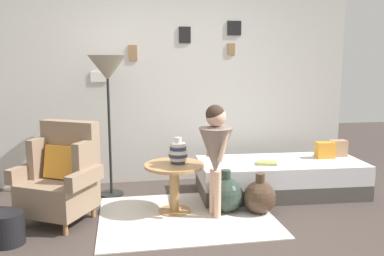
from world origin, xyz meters
The scene contains 15 objects.
ground_plane centered at (0.00, 0.00, 0.00)m, with size 12.00×12.00×0.00m, color #423833.
gallery_wall centered at (0.00, 1.95, 1.30)m, with size 4.80×0.12×2.60m.
rug centered at (0.03, 0.61, 0.01)m, with size 1.73×1.37×0.01m, color silver.
armchair centered at (-1.18, 0.74, 0.44)m, with size 0.90×0.83×0.97m.
daybed centered at (1.23, 1.12, 0.20)m, with size 1.94×0.89×0.40m.
pillow_head centered at (2.01, 1.22, 0.50)m, with size 0.20×0.12×0.20m, color tan.
pillow_mid centered at (1.81, 1.16, 0.50)m, with size 0.22×0.12×0.19m, color orange.
side_table centered at (-0.07, 0.76, 0.37)m, with size 0.61×0.61×0.51m.
vase_striped centered at (-0.03, 0.78, 0.63)m, with size 0.20×0.20×0.27m.
floor_lamp centered at (-0.73, 1.43, 1.42)m, with size 0.43×0.43×1.62m.
person_child centered at (0.32, 0.55, 0.73)m, with size 0.34×0.34×1.14m.
book_on_daybed centered at (1.02, 1.00, 0.42)m, with size 0.22×0.16×0.03m, color tan.
demijohn_near centered at (0.46, 0.68, 0.19)m, with size 0.36×0.36×0.45m.
demijohn_far centered at (0.79, 0.57, 0.17)m, with size 0.34×0.34×0.42m.
magazine_basket centered at (-1.58, 0.27, 0.14)m, with size 0.28×0.28×0.28m, color black.
Camera 1 is at (-0.59, -3.23, 1.57)m, focal length 37.84 mm.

